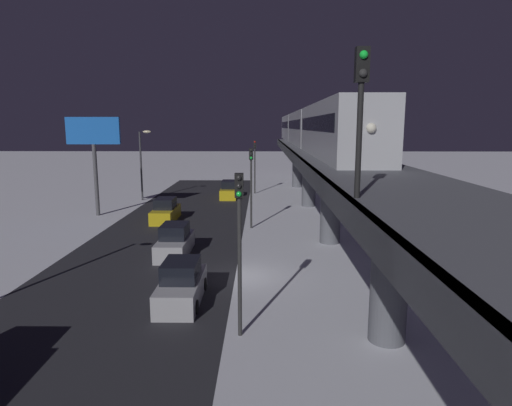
% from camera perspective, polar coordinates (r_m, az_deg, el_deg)
% --- Properties ---
extents(ground_plane, '(240.00, 240.00, 0.00)m').
position_cam_1_polar(ground_plane, '(24.43, -1.90, -9.47)').
color(ground_plane, white).
extents(avenue_asphalt, '(11.00, 86.27, 0.01)m').
position_cam_1_polar(avenue_asphalt, '(25.37, -15.36, -9.07)').
color(avenue_asphalt, '#28282D').
rests_on(avenue_asphalt, ground_plane).
extents(elevated_railway, '(5.00, 86.27, 6.16)m').
position_cam_1_polar(elevated_railway, '(23.66, 12.25, 2.88)').
color(elevated_railway, slate).
rests_on(elevated_railway, ground_plane).
extents(subway_train, '(2.94, 55.47, 3.40)m').
position_cam_1_polar(subway_train, '(47.54, 6.65, 9.66)').
color(subway_train, '#B7BABF').
rests_on(subway_train, elevated_railway).
extents(rail_signal, '(0.36, 0.41, 4.00)m').
position_cam_1_polar(rail_signal, '(12.35, 13.42, 13.22)').
color(rail_signal, black).
rests_on(rail_signal, elevated_railway).
extents(sedan_silver, '(1.91, 4.60, 1.97)m').
position_cam_1_polar(sedan_silver, '(21.18, -9.62, -10.45)').
color(sedan_silver, '#B2B2B7').
rests_on(sedan_silver, ground_plane).
extents(sedan_yellow, '(1.80, 4.80, 1.97)m').
position_cam_1_polar(sedan_yellow, '(50.50, -3.50, 1.59)').
color(sedan_yellow, gold).
rests_on(sedan_yellow, ground_plane).
extents(sedan_yellow_2, '(1.80, 4.77, 1.97)m').
position_cam_1_polar(sedan_yellow_2, '(38.95, -11.63, -1.09)').
color(sedan_yellow_2, gold).
rests_on(sedan_yellow_2, ground_plane).
extents(sedan_silver_2, '(1.80, 4.73, 1.97)m').
position_cam_1_polar(sedan_silver_2, '(28.69, -10.45, -5.01)').
color(sedan_silver_2, '#B2B2B7').
rests_on(sedan_silver_2, ground_plane).
extents(traffic_light_near, '(0.32, 0.44, 6.40)m').
position_cam_1_polar(traffic_light_near, '(16.63, -2.16, -3.71)').
color(traffic_light_near, '#2D2D2D').
rests_on(traffic_light_near, ground_plane).
extents(traffic_light_mid, '(0.32, 0.44, 6.40)m').
position_cam_1_polar(traffic_light_mid, '(34.84, -0.63, 3.48)').
color(traffic_light_mid, '#2D2D2D').
rests_on(traffic_light_mid, ground_plane).
extents(traffic_light_far, '(0.32, 0.44, 6.40)m').
position_cam_1_polar(traffic_light_far, '(53.23, -0.15, 5.72)').
color(traffic_light_far, '#2D2D2D').
rests_on(traffic_light_far, ground_plane).
extents(commercial_billboard, '(4.80, 0.36, 8.90)m').
position_cam_1_polar(commercial_billboard, '(42.34, -20.28, 7.59)').
color(commercial_billboard, '#4C4C51').
rests_on(commercial_billboard, ground_plane).
extents(street_lamp_far, '(1.35, 0.44, 7.65)m').
position_cam_1_polar(street_lamp_far, '(49.86, -14.45, 5.83)').
color(street_lamp_far, '#38383D').
rests_on(street_lamp_far, ground_plane).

